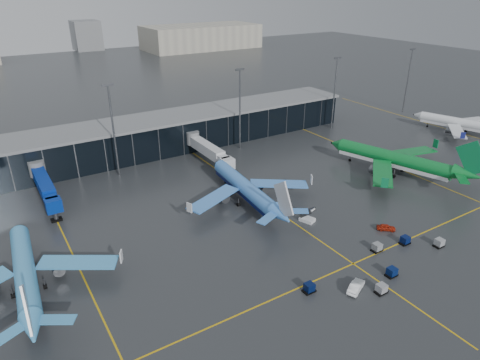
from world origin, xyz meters
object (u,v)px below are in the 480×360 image
airliner_arkefly (22,260)px  airliner_ba (462,118)px  mobile_airstair (307,218)px  baggage_carts (386,262)px  service_van_white (356,286)px  airliner_klm_near (245,179)px  airliner_aer_lingus (394,150)px  service_van_red (386,227)px

airliner_arkefly → airliner_ba: airliner_arkefly is taller
mobile_airstair → baggage_carts: bearing=-105.9°
baggage_carts → service_van_white: bearing=-168.0°
airliner_klm_near → mobile_airstair: airliner_klm_near is taller
service_van_white → airliner_klm_near: bearing=-27.9°
airliner_ba → airliner_klm_near: bearing=163.9°
airliner_klm_near → service_van_white: airliner_klm_near is taller
airliner_aer_lingus → airliner_ba: airliner_aer_lingus is taller
airliner_aer_lingus → airliner_ba: size_ratio=1.17×
baggage_carts → service_van_white: baggage_carts is taller
airliner_klm_near → mobile_airstair: (6.61, -15.95, -5.16)m
service_van_white → airliner_aer_lingus: bearing=-81.1°
service_van_red → service_van_white: 23.08m
airliner_aer_lingus → airliner_ba: (48.49, 10.69, -0.97)m
airliner_arkefly → airliner_klm_near: size_ratio=0.97×
airliner_aer_lingus → baggage_carts: bearing=-158.1°
airliner_aer_lingus → service_van_white: (-46.14, -31.34, -5.87)m
airliner_aer_lingus → service_van_white: size_ratio=8.81×
airliner_klm_near → baggage_carts: airliner_klm_near is taller
airliner_aer_lingus → service_van_red: bearing=-158.6°
airliner_klm_near → service_van_red: 34.10m
airliner_arkefly → airliner_aer_lingus: (94.67, -0.11, 0.94)m
baggage_carts → service_van_red: 13.37m
mobile_airstair → service_van_red: mobile_airstair is taller
airliner_arkefly → airliner_klm_near: 50.83m
airliner_arkefly → service_van_red: (68.91, -20.62, -5.07)m
airliner_arkefly → airliner_ba: size_ratio=1.01×
airliner_arkefly → airliner_klm_near: airliner_klm_near is taller
airliner_aer_lingus → service_van_red: airliner_aer_lingus is taller
airliner_arkefly → mobile_airstair: 57.73m
airliner_arkefly → service_van_white: bearing=-29.4°
airliner_aer_lingus → service_van_white: bearing=-163.0°
airliner_arkefly → baggage_carts: 65.81m
airliner_ba → baggage_carts: (-84.44, -39.86, -4.95)m
service_van_red → airliner_arkefly: bearing=113.7°
airliner_klm_near → service_van_white: (-1.74, -38.90, -5.12)m
airliner_arkefly → mobile_airstair: (56.88, -8.51, -4.98)m
airliner_klm_near → mobile_airstair: 18.02m
airliner_arkefly → airliner_ba: bearing=7.8°
airliner_arkefly → service_van_red: bearing=-13.1°
baggage_carts → service_van_white: (-10.19, -2.17, 0.05)m
airliner_aer_lingus → baggage_carts: airliner_aer_lingus is taller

